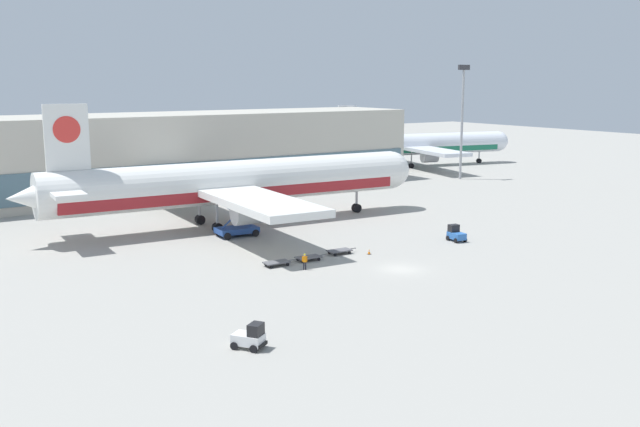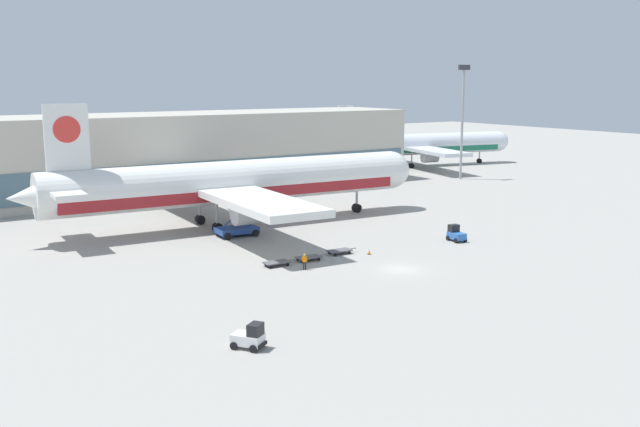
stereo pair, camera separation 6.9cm
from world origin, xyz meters
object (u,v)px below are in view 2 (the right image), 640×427
object	(u,v)px
baggage_tug_foreground	(250,337)
baggage_dolly_third	(339,251)
airplane_distant	(417,145)
traffic_cone_near	(369,252)
airplane_main	(231,184)
baggage_dolly_lead	(277,262)
baggage_tug_mid	(456,234)
baggage_dolly_second	(308,257)
light_mast	(463,114)
ground_crew_near	(305,260)
scissor_lift_loader	(237,221)

from	to	relation	value
baggage_tug_foreground	baggage_dolly_third	size ratio (longest dim) A/B	0.75
airplane_distant	traffic_cone_near	bearing A→B (deg)	-122.99
airplane_main	baggage_tug_foreground	bearing A→B (deg)	-111.40
baggage_dolly_lead	baggage_dolly_third	world-z (taller)	same
airplane_main	baggage_dolly_lead	distance (m)	23.56
baggage_tug_mid	baggage_dolly_third	size ratio (longest dim) A/B	0.70
baggage_tug_foreground	baggage_dolly_lead	xyz separation A→B (m)	(13.75, 19.76, -0.49)
baggage_dolly_second	baggage_dolly_third	world-z (taller)	same
baggage_tug_mid	light_mast	bearing A→B (deg)	-37.65
ground_crew_near	traffic_cone_near	xyz separation A→B (m)	(9.86, 1.68, -0.74)
scissor_lift_loader	baggage_tug_foreground	world-z (taller)	scissor_lift_loader
baggage_dolly_third	baggage_tug_foreground	bearing A→B (deg)	-135.58
baggage_tug_foreground	airplane_distant	bearing A→B (deg)	98.04
airplane_main	baggage_dolly_third	world-z (taller)	airplane_main
airplane_distant	baggage_dolly_third	distance (m)	88.16
airplane_main	airplane_distant	world-z (taller)	airplane_main
airplane_distant	baggage_dolly_third	xyz separation A→B (m)	(-64.24, -60.21, -4.53)
baggage_dolly_lead	baggage_dolly_second	size ratio (longest dim) A/B	1.00
baggage_dolly_second	baggage_dolly_third	xyz separation A→B (m)	(4.68, 0.66, 0.00)
scissor_lift_loader	baggage_dolly_second	bearing A→B (deg)	-83.88
scissor_lift_loader	baggage_dolly_lead	bearing A→B (deg)	-98.30
airplane_main	baggage_dolly_lead	world-z (taller)	airplane_main
baggage_tug_mid	baggage_dolly_second	bearing A→B (deg)	92.49
airplane_main	ground_crew_near	world-z (taller)	airplane_main
baggage_tug_mid	ground_crew_near	world-z (taller)	baggage_tug_mid
ground_crew_near	baggage_dolly_third	bearing A→B (deg)	-113.13
scissor_lift_loader	traffic_cone_near	bearing A→B (deg)	-61.18
baggage_tug_foreground	traffic_cone_near	bearing A→B (deg)	91.23
scissor_lift_loader	baggage_dolly_second	xyz separation A→B (m)	(0.75, -15.95, -1.57)
airplane_distant	baggage_tug_foreground	distance (m)	118.51
light_mast	traffic_cone_near	size ratio (longest dim) A/B	37.37
traffic_cone_near	ground_crew_near	bearing A→B (deg)	-170.31
light_mast	airplane_distant	size ratio (longest dim) A/B	0.47
baggage_dolly_second	ground_crew_near	distance (m)	3.91
light_mast	baggage_dolly_lead	size ratio (longest dim) A/B	6.11
baggage_tug_foreground	baggage_tug_mid	bearing A→B (deg)	80.17
airplane_distant	traffic_cone_near	distance (m)	87.58
baggage_tug_mid	traffic_cone_near	xyz separation A→B (m)	(-13.25, 0.43, -0.58)
airplane_main	scissor_lift_loader	size ratio (longest dim) A/B	10.82
scissor_lift_loader	ground_crew_near	distance (m)	19.07
baggage_tug_mid	ground_crew_near	distance (m)	23.15
light_mast	ground_crew_near	bearing A→B (deg)	-146.63
light_mast	airplane_main	bearing A→B (deg)	-164.19
baggage_tug_mid	baggage_dolly_lead	bearing A→B (deg)	93.32
light_mast	baggage_dolly_lead	bearing A→B (deg)	-149.19
baggage_tug_foreground	ground_crew_near	bearing A→B (deg)	102.51
baggage_dolly_second	airplane_main	bearing A→B (deg)	88.07
ground_crew_near	airplane_main	bearing A→B (deg)	-59.59
airplane_main	baggage_dolly_third	distance (m)	22.43
baggage_dolly_second	scissor_lift_loader	bearing A→B (deg)	94.88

